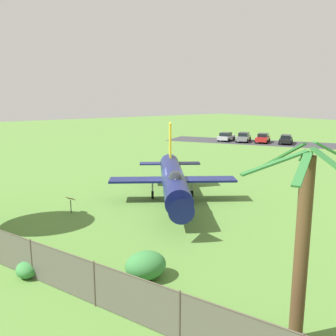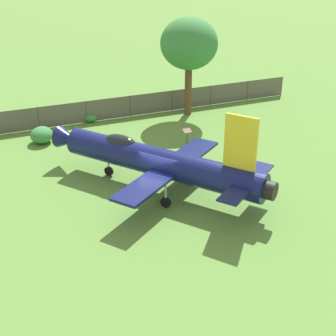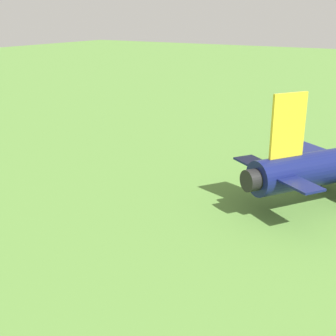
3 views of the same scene
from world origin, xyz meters
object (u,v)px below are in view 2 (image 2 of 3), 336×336
at_px(display_jet, 155,160).
at_px(shade_tree, 189,44).
at_px(shrub_by_tree, 91,118).
at_px(shrub_near_fence, 42,135).
at_px(info_plaque, 187,133).

bearing_deg(display_jet, shade_tree, -69.39).
xyz_separation_m(shade_tree, shrub_by_tree, (8.06, 1.60, -5.53)).
relative_size(display_jet, shrub_near_fence, 7.18).
bearing_deg(shrub_by_tree, info_plaque, 147.07).
xyz_separation_m(shrub_near_fence, shrub_by_tree, (-3.10, -4.22, -0.24)).
distance_m(shade_tree, shrub_by_tree, 9.90).
xyz_separation_m(display_jet, shrub_by_tree, (5.10, -11.74, -1.54)).
bearing_deg(shade_tree, display_jet, 77.50).
relative_size(display_jet, shade_tree, 1.66).
relative_size(shrub_near_fence, info_plaque, 1.62).
bearing_deg(shade_tree, shrub_near_fence, 27.55).
distance_m(shrub_by_tree, info_plaque, 8.96).
height_order(display_jet, shrub_near_fence, display_jet).
relative_size(shade_tree, shrub_near_fence, 4.32).
bearing_deg(info_plaque, shade_tree, -94.89).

